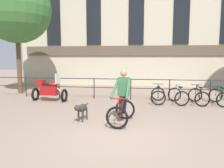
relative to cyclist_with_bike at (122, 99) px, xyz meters
The scene contains 11 objects.
ground_plane 1.46m from the cyclist_with_bike, 89.25° to the right, with size 60.00×60.00×0.00m, color gray.
canal_railing 3.95m from the cyclist_with_bike, 89.76° to the left, with size 15.05×0.05×1.05m.
building_facade 10.87m from the cyclist_with_bike, 89.90° to the left, with size 18.00×0.72×11.23m.
cyclist_with_bike is the anchor object (origin of this frame).
dog 1.38m from the cyclist_with_bike, behind, with size 0.33×0.86×0.60m.
parked_motorcycle 4.83m from the cyclist_with_bike, 142.46° to the left, with size 1.69×0.75×1.35m.
parked_bicycle_near_lamp 3.57m from the cyclist_with_bike, 68.18° to the left, with size 0.71×1.14×0.86m.
parked_bicycle_mid_left 3.99m from the cyclist_with_bike, 56.13° to the left, with size 0.84×1.21×0.86m.
parked_bicycle_mid_right 4.55m from the cyclist_with_bike, 46.73° to the left, with size 0.73×1.15×0.86m.
parked_bicycle_far_end 5.20m from the cyclist_with_bike, 39.53° to the left, with size 0.69×1.13×0.86m.
tree_canalside_left 9.21m from the cyclist_with_bike, 142.80° to the left, with size 3.92×3.92×6.82m.
Camera 1 is at (0.68, -5.58, 2.08)m, focal length 35.00 mm.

